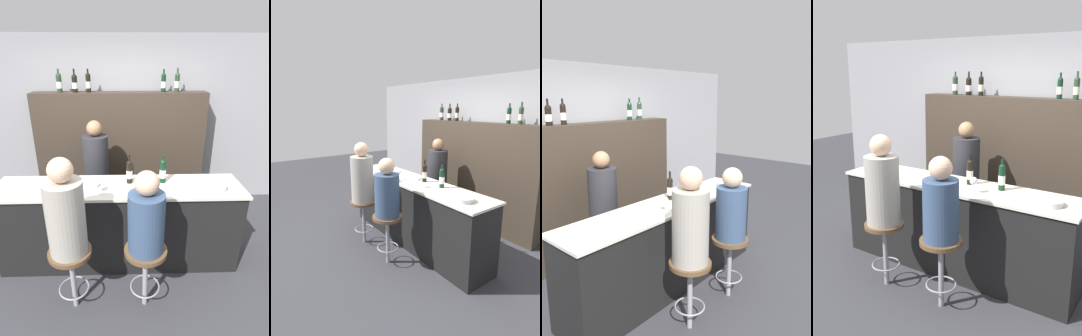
{
  "view_description": "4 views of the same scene",
  "coord_description": "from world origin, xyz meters",
  "views": [
    {
      "loc": [
        0.1,
        -2.27,
        2.29
      ],
      "look_at": [
        0.17,
        0.21,
        1.23
      ],
      "focal_mm": 28.0,
      "sensor_mm": 36.0,
      "label": 1
    },
    {
      "loc": [
        2.99,
        -2.07,
        2.06
      ],
      "look_at": [
        -0.2,
        0.26,
        1.15
      ],
      "focal_mm": 28.0,
      "sensor_mm": 36.0,
      "label": 2
    },
    {
      "loc": [
        -2.58,
        -2.07,
        2.16
      ],
      "look_at": [
        0.06,
        0.21,
        1.4
      ],
      "focal_mm": 35.0,
      "sensor_mm": 36.0,
      "label": 3
    },
    {
      "loc": [
        2.01,
        -2.93,
        2.16
      ],
      "look_at": [
        -0.09,
        0.26,
        1.16
      ],
      "focal_mm": 40.0,
      "sensor_mm": 36.0,
      "label": 4
    }
  ],
  "objects": [
    {
      "name": "back_bar_cabinet",
      "position": [
        0.0,
        1.61,
        0.91
      ],
      "size": [
        2.54,
        0.28,
        1.82
      ],
      "color": "#382D23",
      "rests_on": "ground_plane"
    },
    {
      "name": "bartender",
      "position": [
        -0.32,
        1.05,
        0.71
      ],
      "size": [
        0.34,
        0.34,
        1.54
      ],
      "color": "#28282D",
      "rests_on": "ground_plane"
    },
    {
      "name": "guest_seated_left",
      "position": [
        -0.43,
        -0.38,
        1.07
      ],
      "size": [
        0.33,
        0.33,
        0.89
      ],
      "color": "gray",
      "rests_on": "bar_stool_left"
    },
    {
      "name": "wine_bottle_backbar_0",
      "position": [
        -0.85,
        1.61,
        1.95
      ],
      "size": [
        0.08,
        0.08,
        0.31
      ],
      "color": "#233823",
      "rests_on": "back_bar_cabinet"
    },
    {
      "name": "wine_glass_1",
      "position": [
        0.3,
        0.13,
        1.1
      ],
      "size": [
        0.08,
        0.08,
        0.16
      ],
      "color": "silver",
      "rests_on": "bar_counter"
    },
    {
      "name": "ground_plane",
      "position": [
        0.0,
        0.0,
        0.0
      ],
      "size": [
        16.0,
        16.0,
        0.0
      ],
      "primitive_type": "plane",
      "color": "#333338"
    },
    {
      "name": "bar_counter",
      "position": [
        0.0,
        0.28,
        0.5
      ],
      "size": [
        2.71,
        0.59,
        0.99
      ],
      "color": "black",
      "rests_on": "ground_plane"
    },
    {
      "name": "guest_seated_right",
      "position": [
        0.26,
        -0.38,
        1.01
      ],
      "size": [
        0.32,
        0.32,
        0.77
      ],
      "color": "#334766",
      "rests_on": "bar_stool_right"
    },
    {
      "name": "wine_bottle_backbar_4",
      "position": [
        0.82,
        1.61,
        1.95
      ],
      "size": [
        0.07,
        0.07,
        0.32
      ],
      "color": "#233823",
      "rests_on": "back_bar_cabinet"
    },
    {
      "name": "metal_bowl",
      "position": [
        1.05,
        0.2,
        1.01
      ],
      "size": [
        0.23,
        0.23,
        0.05
      ],
      "color": "#B7B7BC",
      "rests_on": "bar_counter"
    },
    {
      "name": "bar_stool_right",
      "position": [
        0.26,
        -0.38,
        0.54
      ],
      "size": [
        0.39,
        0.39,
        0.68
      ],
      "color": "gray",
      "rests_on": "ground_plane"
    },
    {
      "name": "wine_glass_0",
      "position": [
        -0.21,
        0.13,
        1.09
      ],
      "size": [
        0.08,
        0.08,
        0.15
      ],
      "color": "silver",
      "rests_on": "bar_counter"
    },
    {
      "name": "wine_bottle_counter_1",
      "position": [
        0.49,
        0.37,
        1.13
      ],
      "size": [
        0.07,
        0.07,
        0.32
      ],
      "color": "black",
      "rests_on": "bar_counter"
    },
    {
      "name": "wine_bottle_counter_0",
      "position": [
        0.12,
        0.37,
        1.12
      ],
      "size": [
        0.07,
        0.07,
        0.34
      ],
      "color": "black",
      "rests_on": "bar_counter"
    },
    {
      "name": "wine_bottle_backbar_1",
      "position": [
        -0.63,
        1.61,
        1.95
      ],
      "size": [
        0.08,
        0.08,
        0.32
      ],
      "color": "black",
      "rests_on": "back_bar_cabinet"
    },
    {
      "name": "wall_back",
      "position": [
        0.0,
        1.83,
        1.3
      ],
      "size": [
        6.4,
        0.05,
        2.6
      ],
      "color": "gray",
      "rests_on": "ground_plane"
    },
    {
      "name": "wine_bottle_backbar_3",
      "position": [
        0.63,
        1.61,
        1.95
      ],
      "size": [
        0.07,
        0.07,
        0.31
      ],
      "color": "black",
      "rests_on": "back_bar_cabinet"
    },
    {
      "name": "wine_bottle_backbar_2",
      "position": [
        -0.44,
        1.61,
        1.95
      ],
      "size": [
        0.07,
        0.07,
        0.32
      ],
      "color": "black",
      "rests_on": "back_bar_cabinet"
    },
    {
      "name": "bar_stool_left",
      "position": [
        -0.43,
        -0.38,
        0.54
      ],
      "size": [
        0.39,
        0.39,
        0.68
      ],
      "color": "gray",
      "rests_on": "ground_plane"
    }
  ]
}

